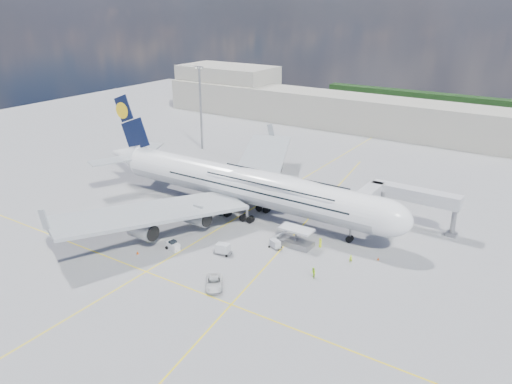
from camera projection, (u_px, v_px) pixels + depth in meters
The scene contains 31 objects.
ground at pixel (216, 230), 102.17m from camera, with size 300.00×300.00×0.00m, color gray.
taxi_line_main at pixel (216, 230), 102.17m from camera, with size 0.25×220.00×0.01m, color yellow.
taxi_line_cross at pixel (146, 272), 86.56m from camera, with size 120.00×0.25×0.01m, color yellow.
taxi_line_diag at pixel (300, 228), 102.83m from camera, with size 0.25×100.00×0.01m, color yellow.
airliner at pixel (245, 185), 107.36m from camera, with size 77.26×79.15×23.71m.
jet_bridge at pixel (395, 197), 100.82m from camera, with size 18.80×12.10×8.50m.
cargo_loader at pixel (295, 239), 95.39m from camera, with size 8.53×3.20×3.67m.
light_mast at pixel (201, 107), 152.92m from camera, with size 3.00×0.70×25.50m.
terminal at pixel (381, 116), 174.12m from camera, with size 180.00×16.00×12.00m, color #B2AD9E.
hangar at pixel (228, 87), 212.66m from camera, with size 40.00×22.00×18.00m, color #B2AD9E.
dolly_row_a at pixel (171, 213), 108.25m from camera, with size 2.94×2.34×1.65m.
dolly_row_b at pixel (154, 213), 107.75m from camera, with size 3.62×2.82×2.03m.
dolly_row_c at pixel (150, 228), 102.28m from camera, with size 3.52×2.74×0.46m.
dolly_back at pixel (163, 205), 111.61m from camera, with size 3.57×2.13×2.16m.
dolly_nose_far at pixel (275, 244), 94.47m from camera, with size 2.95×2.38×1.65m.
dolly_nose_near at pixel (223, 249), 92.22m from camera, with size 3.55×2.43×2.05m.
baggage_tug at pixel (173, 246), 93.90m from camera, with size 3.14×1.90×1.83m.
catering_truck_inner at pixel (268, 183), 122.38m from camera, with size 7.19×3.07×4.22m.
catering_truck_outer at pixel (255, 162), 139.47m from camera, with size 6.42×3.55×3.62m.
service_van at pixel (214, 283), 81.63m from camera, with size 2.61×5.66×1.57m, color silver.
crew_nose at pixel (351, 259), 89.25m from camera, with size 0.56×0.37×1.53m, color #BBE818.
crew_loader at pixel (313, 273), 84.30m from camera, with size 0.94×0.73×1.94m, color #B6FF1A.
crew_wing at pixel (143, 215), 107.25m from camera, with size 0.94×0.39×1.60m, color #DCFE1A.
crew_van at pixel (320, 243), 94.82m from camera, with size 0.91×0.59×1.86m, color #C5E017.
crew_tug at pixel (153, 235), 97.94m from camera, with size 1.16×0.67×1.80m, color #D0F71A.
cone_nose at pixel (378, 259), 90.37m from camera, with size 0.41×0.41×0.52m.
cone_wing_left_inner at pixel (272, 181), 129.04m from camera, with size 0.50×0.50×0.64m.
cone_wing_left_outer at pixel (258, 164), 142.27m from camera, with size 0.46×0.46×0.58m.
cone_wing_right_inner at pixel (152, 234), 99.80m from camera, with size 0.50×0.50×0.64m.
cone_wing_right_outer at pixel (138, 253), 92.47m from camera, with size 0.47×0.47×0.60m.
cone_tail at pixel (138, 173), 134.82m from camera, with size 0.42×0.42×0.54m.
Camera 1 is at (57.42, -72.89, 44.23)m, focal length 35.00 mm.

